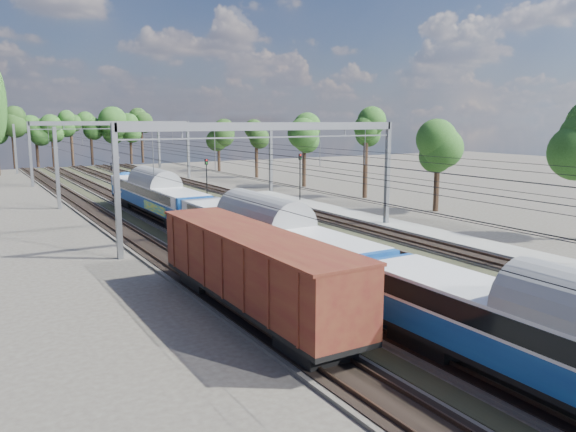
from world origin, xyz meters
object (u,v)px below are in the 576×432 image
emu_train (267,228)px  signal_far (300,172)px  worker (111,167)px  freight_boxcar (252,267)px  signal_near (207,177)px

emu_train → signal_far: bearing=54.3°
emu_train → signal_far: 29.35m
worker → signal_far: 50.74m
freight_boxcar → signal_near: bearing=70.9°
worker → signal_far: size_ratio=0.29×
emu_train → worker: (8.07, 73.68, -1.88)m
emu_train → worker: bearing=83.8°
worker → signal_near: (-1.26, -47.69, 2.45)m
emu_train → worker: emu_train is taller
freight_boxcar → worker: freight_boxcar is taller
signal_near → emu_train: bearing=-107.0°
worker → signal_near: size_ratio=0.31×
freight_boxcar → worker: 81.41m
signal_near → worker: bearing=86.1°
freight_boxcar → worker: (12.57, 80.41, -1.60)m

